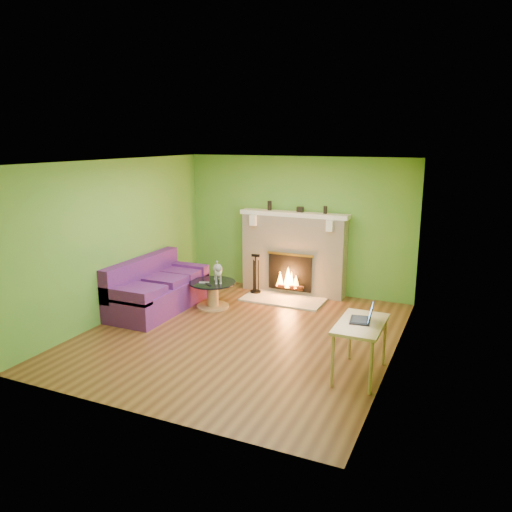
{
  "coord_description": "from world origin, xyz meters",
  "views": [
    {
      "loc": [
        3.13,
        -6.43,
        2.92
      ],
      "look_at": [
        0.07,
        0.4,
        1.15
      ],
      "focal_mm": 35.0,
      "sensor_mm": 36.0,
      "label": 1
    }
  ],
  "objects_px": {
    "cat": "(218,271)",
    "coffee_table": "(213,293)",
    "sofa": "(156,290)",
    "desk": "(361,329)"
  },
  "relations": [
    {
      "from": "sofa",
      "to": "desk",
      "type": "bearing_deg",
      "value": -15.63
    },
    {
      "from": "desk",
      "to": "cat",
      "type": "distance_m",
      "value": 3.29
    },
    {
      "from": "coffee_table",
      "to": "desk",
      "type": "relative_size",
      "value": 0.86
    },
    {
      "from": "sofa",
      "to": "cat",
      "type": "bearing_deg",
      "value": 29.71
    },
    {
      "from": "coffee_table",
      "to": "cat",
      "type": "distance_m",
      "value": 0.39
    },
    {
      "from": "sofa",
      "to": "desk",
      "type": "height_order",
      "value": "sofa"
    },
    {
      "from": "coffee_table",
      "to": "cat",
      "type": "xyz_separation_m",
      "value": [
        0.08,
        0.05,
        0.38
      ]
    },
    {
      "from": "sofa",
      "to": "cat",
      "type": "height_order",
      "value": "sofa"
    },
    {
      "from": "cat",
      "to": "sofa",
      "type": "bearing_deg",
      "value": 177.69
    },
    {
      "from": "cat",
      "to": "coffee_table",
      "type": "bearing_deg",
      "value": 179.99
    }
  ]
}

